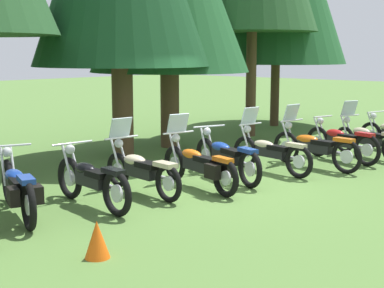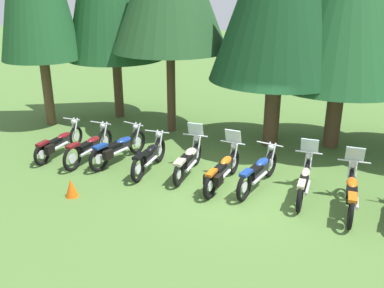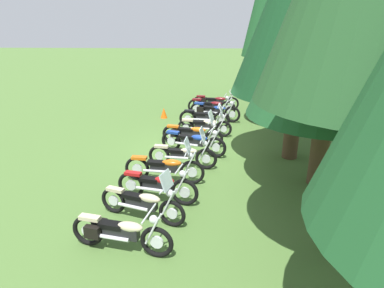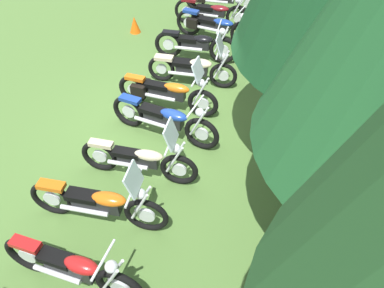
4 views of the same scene
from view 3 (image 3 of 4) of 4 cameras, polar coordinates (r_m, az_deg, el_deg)
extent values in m
plane|color=#4C7033|center=(12.72, 0.03, -0.91)|extent=(80.00, 80.00, 0.00)
torus|color=black|center=(18.06, 6.53, 6.51)|extent=(0.19, 0.68, 0.67)
cylinder|color=silver|center=(18.06, 6.53, 6.51)|extent=(0.09, 0.26, 0.26)
torus|color=black|center=(18.24, 1.20, 6.77)|extent=(0.19, 0.68, 0.67)
cylinder|color=silver|center=(18.24, 1.20, 6.77)|extent=(0.09, 0.26, 0.26)
cube|color=black|center=(18.11, 3.86, 6.94)|extent=(0.29, 0.85, 0.21)
ellipsoid|color=maroon|center=(18.06, 4.61, 7.31)|extent=(0.30, 0.62, 0.17)
cube|color=black|center=(18.11, 3.13, 7.29)|extent=(0.28, 0.58, 0.10)
cube|color=maroon|center=(18.16, 1.46, 7.74)|extent=(0.22, 0.46, 0.08)
cylinder|color=silver|center=(18.06, 6.39, 7.49)|extent=(0.09, 0.34, 0.65)
cylinder|color=silver|center=(17.93, 6.36, 7.40)|extent=(0.09, 0.34, 0.65)
cylinder|color=silver|center=(17.93, 6.16, 8.51)|extent=(0.61, 0.12, 0.04)
sphere|color=silver|center=(17.95, 6.44, 8.12)|extent=(0.19, 0.19, 0.17)
cylinder|color=silver|center=(18.04, 3.23, 6.66)|extent=(0.20, 0.84, 0.08)
cube|color=black|center=(18.32, 1.89, 7.15)|extent=(0.18, 0.34, 0.26)
cube|color=black|center=(18.05, 1.76, 6.95)|extent=(0.18, 0.34, 0.26)
torus|color=black|center=(16.92, 5.82, 5.75)|extent=(0.25, 0.76, 0.76)
cylinder|color=silver|center=(16.92, 5.82, 5.75)|extent=(0.11, 0.30, 0.30)
torus|color=black|center=(17.20, 0.56, 6.09)|extent=(0.25, 0.76, 0.76)
cylinder|color=silver|center=(17.20, 0.56, 6.09)|extent=(0.11, 0.30, 0.30)
cube|color=black|center=(17.02, 3.17, 6.23)|extent=(0.36, 0.81, 0.21)
ellipsoid|color=maroon|center=(16.95, 3.91, 6.60)|extent=(0.36, 0.60, 0.16)
cube|color=black|center=(17.04, 2.46, 6.59)|extent=(0.34, 0.56, 0.10)
cube|color=maroon|center=(17.10, 0.83, 7.24)|extent=(0.27, 0.47, 0.08)
cylinder|color=silver|center=(16.93, 5.69, 6.80)|extent=(0.11, 0.34, 0.65)
cylinder|color=silver|center=(16.78, 5.61, 6.68)|extent=(0.11, 0.34, 0.65)
cylinder|color=silver|center=(16.79, 5.42, 7.88)|extent=(0.75, 0.19, 0.04)
sphere|color=silver|center=(16.81, 5.71, 7.46)|extent=(0.20, 0.20, 0.17)
cylinder|color=silver|center=(16.95, 2.51, 5.92)|extent=(0.24, 0.78, 0.08)
torus|color=black|center=(15.93, 6.52, 4.80)|extent=(0.37, 0.74, 0.76)
cylinder|color=silver|center=(15.93, 6.52, 4.80)|extent=(0.15, 0.29, 0.29)
torus|color=black|center=(16.46, 0.93, 5.43)|extent=(0.37, 0.74, 0.76)
cylinder|color=silver|center=(16.46, 0.93, 5.43)|extent=(0.15, 0.29, 0.29)
cube|color=black|center=(16.15, 3.69, 5.46)|extent=(0.50, 0.85, 0.22)
ellipsoid|color=navy|center=(16.05, 4.48, 5.84)|extent=(0.46, 0.64, 0.17)
cube|color=black|center=(16.20, 2.93, 5.90)|extent=(0.43, 0.60, 0.10)
cube|color=navy|center=(16.34, 1.20, 6.61)|extent=(0.34, 0.48, 0.08)
cylinder|color=silver|center=(15.95, 6.44, 5.93)|extent=(0.16, 0.33, 0.65)
cylinder|color=silver|center=(15.80, 6.27, 5.79)|extent=(0.16, 0.33, 0.65)
cylinder|color=silver|center=(15.81, 6.12, 7.08)|extent=(0.73, 0.31, 0.04)
sphere|color=silver|center=(15.82, 6.42, 6.62)|extent=(0.22, 0.22, 0.17)
cylinder|color=silver|center=(16.11, 2.91, 5.15)|extent=(0.37, 0.80, 0.08)
cube|color=black|center=(16.51, 1.80, 5.84)|extent=(0.25, 0.35, 0.26)
cube|color=black|center=(16.21, 1.37, 5.56)|extent=(0.25, 0.35, 0.26)
torus|color=black|center=(15.06, 4.78, 3.90)|extent=(0.20, 0.74, 0.74)
cylinder|color=silver|center=(15.06, 4.78, 3.90)|extent=(0.08, 0.29, 0.28)
torus|color=black|center=(15.22, -0.71, 4.15)|extent=(0.20, 0.74, 0.74)
cylinder|color=silver|center=(15.22, -0.71, 4.15)|extent=(0.08, 0.29, 0.28)
cube|color=black|center=(15.09, 2.03, 4.42)|extent=(0.29, 0.74, 0.24)
ellipsoid|color=black|center=(15.03, 2.79, 4.93)|extent=(0.32, 0.54, 0.19)
cube|color=black|center=(15.08, 1.27, 4.88)|extent=(0.30, 0.51, 0.10)
cube|color=black|center=(15.11, -0.41, 5.39)|extent=(0.24, 0.46, 0.08)
cylinder|color=silver|center=(15.05, 4.61, 5.08)|extent=(0.08, 0.34, 0.65)
cylinder|color=silver|center=(14.90, 4.56, 4.93)|extent=(0.08, 0.34, 0.65)
cylinder|color=silver|center=(14.90, 4.31, 6.27)|extent=(0.76, 0.13, 0.04)
sphere|color=silver|center=(14.92, 4.64, 5.81)|extent=(0.19, 0.19, 0.17)
cylinder|color=silver|center=(15.01, 1.36, 3.99)|extent=(0.16, 0.73, 0.08)
torus|color=black|center=(13.98, 5.12, 2.45)|extent=(0.17, 0.67, 0.67)
cylinder|color=silver|center=(13.98, 5.12, 2.45)|extent=(0.08, 0.26, 0.26)
torus|color=black|center=(14.15, -1.01, 2.74)|extent=(0.17, 0.67, 0.67)
cylinder|color=silver|center=(14.15, -1.01, 2.74)|extent=(0.08, 0.26, 0.26)
cube|color=black|center=(14.01, 2.04, 3.03)|extent=(0.32, 0.77, 0.25)
ellipsoid|color=beige|center=(13.95, 2.90, 3.60)|extent=(0.36, 0.56, 0.20)
cube|color=black|center=(14.00, 1.20, 3.56)|extent=(0.33, 0.53, 0.10)
cube|color=beige|center=(14.04, -0.69, 3.94)|extent=(0.27, 0.46, 0.08)
cylinder|color=silver|center=(13.98, 4.94, 3.73)|extent=(0.08, 0.34, 0.65)
cylinder|color=silver|center=(13.81, 4.88, 3.52)|extent=(0.08, 0.34, 0.65)
cylinder|color=silver|center=(13.81, 4.62, 4.98)|extent=(0.74, 0.12, 0.04)
sphere|color=silver|center=(13.84, 4.98, 4.49)|extent=(0.19, 0.19, 0.17)
cylinder|color=silver|center=(13.92, 1.29, 2.52)|extent=(0.17, 0.75, 0.08)
cube|color=silver|center=(13.76, 4.72, 5.70)|extent=(0.45, 0.20, 0.39)
torus|color=black|center=(12.88, 3.57, 0.96)|extent=(0.27, 0.70, 0.69)
cylinder|color=silver|center=(12.88, 3.57, 0.96)|extent=(0.11, 0.27, 0.26)
torus|color=black|center=(13.30, -3.39, 1.60)|extent=(0.27, 0.70, 0.69)
cylinder|color=silver|center=(13.30, -3.39, 1.60)|extent=(0.11, 0.27, 0.26)
cube|color=black|center=(13.03, 0.03, 1.76)|extent=(0.37, 0.83, 0.25)
ellipsoid|color=#D16014|center=(12.92, 1.00, 2.32)|extent=(0.35, 0.62, 0.20)
cube|color=black|center=(13.05, -0.93, 2.36)|extent=(0.33, 0.58, 0.10)
cube|color=#D16014|center=(13.17, -3.09, 2.88)|extent=(0.26, 0.47, 0.08)
cylinder|color=silver|center=(12.86, 3.40, 2.34)|extent=(0.12, 0.34, 0.65)
cylinder|color=silver|center=(12.73, 3.27, 2.16)|extent=(0.12, 0.34, 0.65)
cylinder|color=silver|center=(12.71, 3.01, 3.72)|extent=(0.69, 0.20, 0.04)
sphere|color=silver|center=(12.73, 3.40, 3.17)|extent=(0.21, 0.21, 0.17)
cylinder|color=silver|center=(13.00, -0.87, 1.29)|extent=(0.27, 0.81, 0.08)
cube|color=silver|center=(12.66, 3.11, 4.50)|extent=(0.46, 0.25, 0.39)
cube|color=black|center=(13.33, -2.39, 2.12)|extent=(0.21, 0.34, 0.26)
cube|color=black|center=(13.08, -2.77, 1.74)|extent=(0.21, 0.34, 0.26)
torus|color=black|center=(11.92, 3.89, -0.55)|extent=(0.35, 0.73, 0.74)
cylinder|color=silver|center=(11.92, 3.89, -0.55)|extent=(0.14, 0.28, 0.28)
torus|color=black|center=(12.50, -3.39, 0.46)|extent=(0.35, 0.73, 0.74)
cylinder|color=silver|center=(12.50, -3.39, 0.46)|extent=(0.14, 0.28, 0.28)
cube|color=black|center=(12.15, 0.16, 0.46)|extent=(0.48, 0.85, 0.25)
ellipsoid|color=navy|center=(12.02, 1.18, 1.01)|extent=(0.45, 0.64, 0.20)
cube|color=black|center=(12.19, -0.84, 1.14)|extent=(0.42, 0.60, 0.10)
cube|color=navy|center=(12.35, -3.09, 1.92)|extent=(0.33, 0.48, 0.08)
cylinder|color=silver|center=(11.91, 3.77, 0.95)|extent=(0.16, 0.33, 0.65)
cylinder|color=silver|center=(11.77, 3.53, 0.72)|extent=(0.16, 0.33, 0.65)
cylinder|color=silver|center=(11.75, 3.31, 2.43)|extent=(0.71, 0.29, 0.04)
sphere|color=silver|center=(11.76, 3.72, 1.83)|extent=(0.22, 0.22, 0.17)
cylinder|color=silver|center=(12.13, -0.87, -0.03)|extent=(0.36, 0.80, 0.08)
torus|color=black|center=(11.02, 2.30, -2.43)|extent=(0.20, 0.70, 0.70)
cylinder|color=silver|center=(11.02, 2.30, -2.43)|extent=(0.09, 0.27, 0.27)
torus|color=black|center=(11.30, -5.32, -1.90)|extent=(0.20, 0.70, 0.70)
cylinder|color=silver|center=(11.30, -5.32, -1.90)|extent=(0.09, 0.27, 0.27)
cube|color=black|center=(11.10, -1.57, -1.69)|extent=(0.28, 0.77, 0.22)
ellipsoid|color=beige|center=(11.01, -0.51, -1.10)|extent=(0.29, 0.56, 0.17)
cube|color=black|center=(11.10, -2.63, -1.11)|extent=(0.27, 0.52, 0.10)
cube|color=beige|center=(11.16, -4.98, -0.38)|extent=(0.22, 0.46, 0.08)
cylinder|color=silver|center=(10.97, 2.05, -0.84)|extent=(0.09, 0.34, 0.65)
cylinder|color=silver|center=(10.85, 1.96, -1.09)|extent=(0.09, 0.34, 0.65)
cylinder|color=silver|center=(10.81, 1.61, 0.73)|extent=(0.68, 0.13, 0.04)
sphere|color=silver|center=(10.83, 2.07, 0.10)|extent=(0.19, 0.19, 0.17)
cylinder|color=silver|center=(11.06, -2.52, -2.23)|extent=(0.19, 0.75, 0.08)
cube|color=silver|center=(10.74, 1.72, 1.63)|extent=(0.46, 0.21, 0.39)
torus|color=black|center=(10.06, 0.00, -4.60)|extent=(0.18, 0.74, 0.73)
cylinder|color=silver|center=(10.06, 0.00, -4.60)|extent=(0.08, 0.29, 0.29)
torus|color=black|center=(10.41, -8.86, -3.97)|extent=(0.18, 0.74, 0.73)
cylinder|color=silver|center=(10.41, -8.86, -3.97)|extent=(0.08, 0.29, 0.29)
cube|color=black|center=(10.16, -4.53, -3.74)|extent=(0.30, 0.82, 0.24)
ellipsoid|color=#D16014|center=(10.05, -3.32, -3.05)|extent=(0.33, 0.60, 0.19)
cube|color=black|center=(10.16, -5.77, -3.04)|extent=(0.30, 0.56, 0.10)
cube|color=#D16014|center=(10.25, -8.54, -2.22)|extent=(0.24, 0.46, 0.08)
cylinder|color=silver|center=(10.02, -0.28, -2.85)|extent=(0.08, 0.34, 0.65)
cylinder|color=silver|center=(9.88, -0.42, -3.20)|extent=(0.08, 0.34, 0.65)
cylinder|color=silver|center=(9.83, -0.81, -1.19)|extent=(0.76, 0.13, 0.04)
sphere|color=silver|center=(9.86, -0.29, -1.87)|extent=(0.19, 0.19, 0.17)
cylinder|color=silver|center=(10.12, -5.66, -4.42)|extent=(0.18, 0.80, 0.08)
cube|color=silver|center=(9.76, -0.70, -0.21)|extent=(0.46, 0.20, 0.39)
torus|color=black|center=(8.98, -1.22, -7.83)|extent=(0.27, 0.74, 0.74)
cylinder|color=silver|center=(8.98, -1.22, -7.83)|extent=(0.12, 0.29, 0.29)
torus|color=black|center=(9.47, -9.85, -6.57)|extent=(0.27, 0.74, 0.74)
cylinder|color=silver|center=(9.47, -9.85, -6.57)|extent=(0.12, 0.29, 0.29)
cube|color=black|center=(9.15, -5.68, -6.58)|extent=(0.36, 0.76, 0.25)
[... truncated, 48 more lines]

